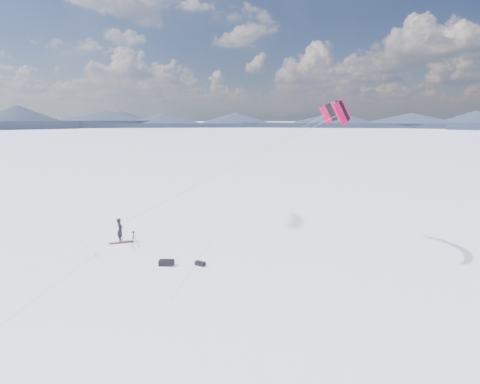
# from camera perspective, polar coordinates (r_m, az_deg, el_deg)

# --- Properties ---
(ground) EXTENTS (1800.00, 1800.00, 0.00)m
(ground) POSITION_cam_1_polar(r_m,az_deg,el_deg) (23.28, -16.57, -10.72)
(ground) COLOR white
(horizon_hills) EXTENTS (704.84, 706.81, 8.82)m
(horizon_hills) POSITION_cam_1_polar(r_m,az_deg,el_deg) (22.16, -17.13, -2.04)
(horizon_hills) COLOR black
(horizon_hills) RESTS_ON ground
(snow_tracks) EXTENTS (13.93, 9.84, 0.01)m
(snow_tracks) POSITION_cam_1_polar(r_m,az_deg,el_deg) (24.16, -20.89, -10.17)
(snow_tracks) COLOR #B1C1E3
(snow_tracks) RESTS_ON ground
(snowkiter) EXTENTS (0.61, 0.74, 1.74)m
(snowkiter) POSITION_cam_1_polar(r_m,az_deg,el_deg) (27.06, -18.97, -7.64)
(snowkiter) COLOR black
(snowkiter) RESTS_ON ground
(snowboard) EXTENTS (1.63, 0.95, 0.04)m
(snowboard) POSITION_cam_1_polar(r_m,az_deg,el_deg) (26.68, -18.88, -7.86)
(snowboard) COLOR maroon
(snowboard) RESTS_ON ground
(tripod) EXTENTS (0.64, 0.60, 1.27)m
(tripod) POSITION_cam_1_polar(r_m,az_deg,el_deg) (25.01, -17.04, -7.14)
(tripod) COLOR black
(tripod) RESTS_ON ground
(gear_bag_a) EXTENTS (0.93, 0.50, 0.40)m
(gear_bag_a) POSITION_cam_1_polar(r_m,az_deg,el_deg) (22.07, -11.96, -11.27)
(gear_bag_a) COLOR black
(gear_bag_a) RESTS_ON ground
(gear_bag_b) EXTENTS (0.69, 0.51, 0.29)m
(gear_bag_b) POSITION_cam_1_polar(r_m,az_deg,el_deg) (21.76, -6.55, -11.57)
(gear_bag_b) COLOR black
(gear_bag_b) RESTS_ON ground
(power_kite) EXTENTS (16.09, 5.23, 8.86)m
(power_kite) POSITION_cam_1_polar(r_m,az_deg,el_deg) (23.93, 15.57, 12.56)
(power_kite) COLOR #BE053A
(power_kite) RESTS_ON ground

